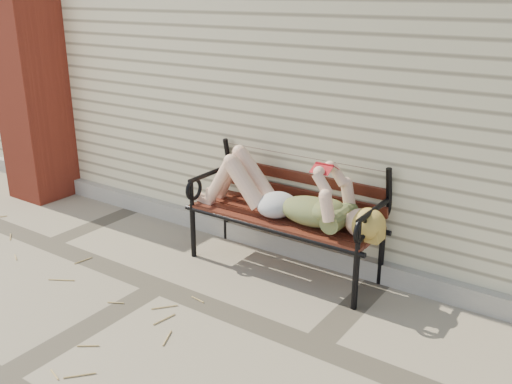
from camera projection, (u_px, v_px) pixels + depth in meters
The scene contains 6 objects.
ground at pixel (159, 287), 4.02m from camera, with size 80.00×80.00×0.00m, color gray.
house_wall at pixel (355, 39), 5.84m from camera, with size 8.00×4.00×3.00m, color beige.
foundation_strip at pixel (240, 231), 4.75m from camera, with size 8.00×0.10×0.15m, color #AEAA9D.
brick_pillar at pixel (33, 97), 5.50m from camera, with size 0.50×0.50×2.00m, color #A63825.
garden_bench at pixel (290, 194), 4.17m from camera, with size 1.56×0.62×1.01m.
reading_woman at pixel (283, 195), 4.05m from camera, with size 1.47×0.33×0.46m.
Camera 1 is at (2.59, -2.54, 1.99)m, focal length 40.00 mm.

